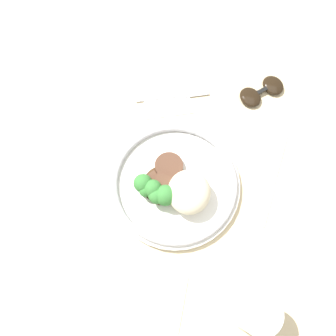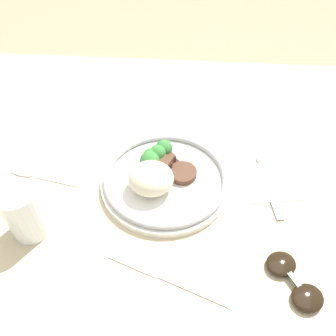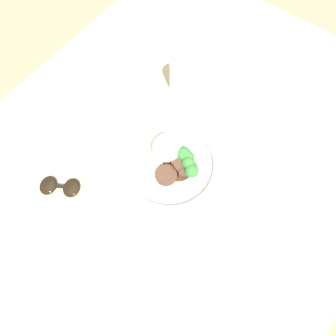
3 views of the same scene
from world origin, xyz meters
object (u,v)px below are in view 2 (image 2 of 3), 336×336
object	(u,v)px
sunglasses	(294,280)
knife	(161,277)
spoon	(30,175)
fork	(271,192)
juice_glass	(25,214)
plate	(163,176)

from	to	relation	value
sunglasses	knife	bearing A→B (deg)	-28.21
spoon	sunglasses	world-z (taller)	sunglasses
spoon	fork	bearing A→B (deg)	-169.75
knife	spoon	distance (m)	0.38
juice_glass	fork	size ratio (longest dim) A/B	0.62
fork	spoon	size ratio (longest dim) A/B	1.06
knife	sunglasses	xyz separation A→B (m)	(-0.22, -0.01, 0.01)
fork	plate	bearing A→B (deg)	-101.81
knife	plate	bearing A→B (deg)	-65.85
plate	knife	size ratio (longest dim) A/B	1.29
juice_glass	sunglasses	bearing A→B (deg)	171.82
plate	fork	bearing A→B (deg)	177.19
plate	fork	size ratio (longest dim) A/B	1.59
knife	sunglasses	distance (m)	0.22
plate	knife	world-z (taller)	plate
sunglasses	fork	bearing A→B (deg)	-117.22
plate	sunglasses	xyz separation A→B (m)	(-0.24, 0.21, -0.01)
spoon	plate	bearing A→B (deg)	-168.29
juice_glass	spoon	world-z (taller)	juice_glass
fork	knife	distance (m)	0.29
fork	sunglasses	xyz separation A→B (m)	(-0.01, 0.19, 0.01)
spoon	sunglasses	bearing A→B (deg)	170.35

